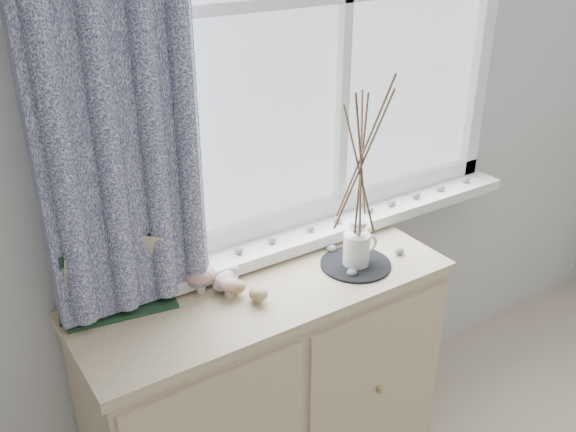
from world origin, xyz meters
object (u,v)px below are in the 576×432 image
object	(u,v)px
botanical_book	(121,279)
twig_pitcher	(361,157)
toadstool_cluster	(207,278)
sideboard	(268,393)

from	to	relation	value
botanical_book	twig_pitcher	bearing A→B (deg)	-1.08
toadstool_cluster	botanical_book	bearing A→B (deg)	175.73
botanical_book	twig_pitcher	distance (m)	0.79
sideboard	botanical_book	world-z (taller)	botanical_book
sideboard	botanical_book	xyz separation A→B (m)	(-0.42, 0.09, 0.55)
botanical_book	toadstool_cluster	distance (m)	0.26
sideboard	twig_pitcher	size ratio (longest dim) A/B	1.82
toadstool_cluster	twig_pitcher	distance (m)	0.59
toadstool_cluster	twig_pitcher	world-z (taller)	twig_pitcher
botanical_book	toadstool_cluster	bearing A→B (deg)	5.34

